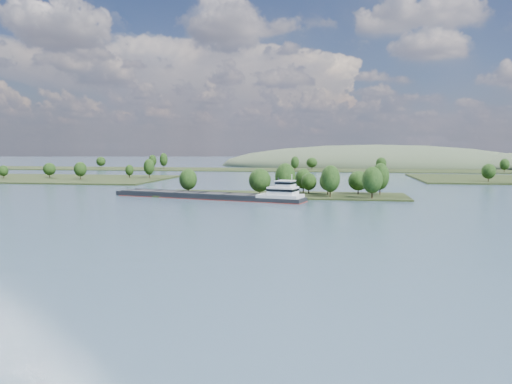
# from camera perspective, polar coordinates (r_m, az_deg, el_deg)

# --- Properties ---
(ground) EXTENTS (1800.00, 1800.00, 0.00)m
(ground) POSITION_cam_1_polar(r_m,az_deg,el_deg) (144.92, 0.40, -2.73)
(ground) COLOR #3B5267
(ground) RESTS_ON ground
(tree_island) EXTENTS (100.00, 30.00, 14.29)m
(tree_island) POSITION_cam_1_polar(r_m,az_deg,el_deg) (201.16, 4.94, 0.69)
(tree_island) COLOR black
(tree_island) RESTS_ON ground
(back_shoreline) EXTENTS (900.00, 60.00, 14.97)m
(back_shoreline) POSITION_cam_1_polar(r_m,az_deg,el_deg) (422.32, 7.36, 2.55)
(back_shoreline) COLOR black
(back_shoreline) RESTS_ON ground
(hill_west) EXTENTS (320.00, 160.00, 44.00)m
(hill_west) POSITION_cam_1_polar(r_m,az_deg,el_deg) (523.59, 13.39, 2.89)
(hill_west) COLOR #394731
(hill_west) RESTS_ON ground
(cargo_barge) EXTENTS (79.57, 29.06, 10.79)m
(cargo_barge) POSITION_cam_1_polar(r_m,az_deg,el_deg) (191.78, -4.27, -0.39)
(cargo_barge) COLOR black
(cargo_barge) RESTS_ON ground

